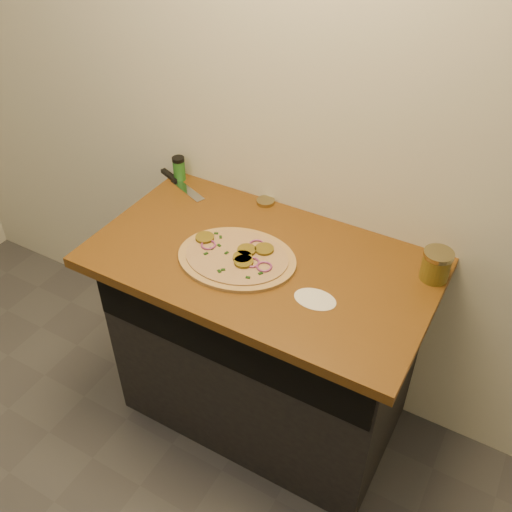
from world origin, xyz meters
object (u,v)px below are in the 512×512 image
Objects in this scene: salsa_jar at (436,265)px; spice_shaker at (179,168)px; chefs_knife at (178,182)px; pizza at (237,257)px.

spice_shaker is at bearing 175.10° from salsa_jar.
salsa_jar reaches higher than spice_shaker.
chefs_knife is 2.60× the size of salsa_jar.
pizza is 0.56m from chefs_knife.
salsa_jar is 1.10m from spice_shaker.
pizza reaches higher than chefs_knife.
pizza is at bearing -158.67° from salsa_jar.
pizza is 0.59m from spice_shaker.
spice_shaker is (-0.01, 0.03, 0.05)m from chefs_knife.
pizza is 1.67× the size of chefs_knife.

